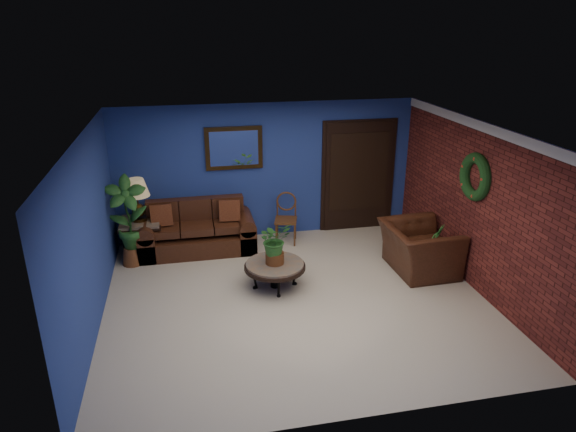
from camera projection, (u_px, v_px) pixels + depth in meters
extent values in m
plane|color=#C1B4A0|center=(296.00, 299.00, 7.58)|extent=(5.50, 5.50, 0.00)
cube|color=navy|center=(267.00, 171.00, 9.41)|extent=(5.50, 0.04, 2.50)
cube|color=navy|center=(89.00, 236.00, 6.61)|extent=(0.04, 5.00, 2.50)
cube|color=maroon|center=(477.00, 207.00, 7.65)|extent=(0.04, 5.00, 2.50)
cube|color=silver|center=(297.00, 131.00, 6.68)|extent=(5.50, 5.00, 0.02)
cube|color=white|center=(486.00, 128.00, 7.22)|extent=(0.03, 5.00, 0.14)
cube|color=#3B260F|center=(234.00, 148.00, 9.09)|extent=(1.02, 0.06, 0.77)
cube|color=black|center=(358.00, 177.00, 9.79)|extent=(1.44, 0.06, 2.18)
torus|color=black|center=(475.00, 177.00, 7.52)|extent=(0.16, 0.72, 0.72)
cube|color=#432013|center=(198.00, 242.00, 9.09)|extent=(2.01, 0.87, 0.33)
cube|color=#432013|center=(196.00, 220.00, 9.27)|extent=(1.72, 0.24, 0.82)
cube|color=#432013|center=(163.00, 230.00, 8.83)|extent=(0.55, 0.59, 0.13)
cube|color=#432013|center=(197.00, 227.00, 8.93)|extent=(0.55, 0.59, 0.13)
cube|color=#432013|center=(230.00, 225.00, 9.04)|extent=(0.55, 0.59, 0.13)
cube|color=#432013|center=(148.00, 243.00, 8.91)|extent=(0.29, 0.87, 0.46)
cube|color=#432013|center=(246.00, 235.00, 9.23)|extent=(0.29, 0.87, 0.46)
cube|color=brown|center=(161.00, 216.00, 8.77)|extent=(0.37, 0.11, 0.37)
cube|color=brown|center=(230.00, 211.00, 8.99)|extent=(0.37, 0.11, 0.37)
cylinder|color=#58534D|center=(275.00, 265.00, 7.79)|extent=(0.88, 0.88, 0.05)
cylinder|color=black|center=(275.00, 267.00, 7.80)|extent=(0.94, 0.94, 0.05)
cylinder|color=black|center=(275.00, 276.00, 7.86)|extent=(0.14, 0.14, 0.35)
cube|color=#58534D|center=(140.00, 222.00, 8.80)|extent=(0.66, 0.66, 0.05)
cube|color=black|center=(140.00, 224.00, 8.81)|extent=(0.70, 0.70, 0.04)
cube|color=black|center=(143.00, 248.00, 8.98)|extent=(0.59, 0.59, 0.03)
cylinder|color=black|center=(124.00, 246.00, 8.61)|extent=(0.03, 0.03, 0.61)
cylinder|color=black|center=(158.00, 243.00, 8.71)|extent=(0.03, 0.03, 0.61)
cylinder|color=black|center=(127.00, 233.00, 9.11)|extent=(0.03, 0.03, 0.61)
cylinder|color=black|center=(159.00, 231.00, 9.21)|extent=(0.03, 0.03, 0.61)
cylinder|color=#3B260F|center=(140.00, 219.00, 8.78)|extent=(0.26, 0.26, 0.05)
sphere|color=#3B260F|center=(139.00, 212.00, 8.73)|extent=(0.24, 0.24, 0.24)
cylinder|color=#3B260F|center=(138.00, 201.00, 8.66)|extent=(0.03, 0.03, 0.30)
cone|color=#907950|center=(136.00, 189.00, 8.59)|extent=(0.43, 0.43, 0.30)
cube|color=#563318|center=(286.00, 220.00, 9.35)|extent=(0.48, 0.48, 0.04)
torus|color=#563318|center=(286.00, 201.00, 9.40)|extent=(0.37, 0.13, 0.37)
cylinder|color=#563318|center=(276.00, 235.00, 9.28)|extent=(0.03, 0.03, 0.41)
cylinder|color=#563318|center=(295.00, 235.00, 9.26)|extent=(0.03, 0.03, 0.41)
cylinder|color=#563318|center=(277.00, 228.00, 9.59)|extent=(0.03, 0.03, 0.41)
cylinder|color=#563318|center=(295.00, 228.00, 9.57)|extent=(0.03, 0.03, 0.41)
imported|color=#432013|center=(419.00, 248.00, 8.31)|extent=(1.07, 1.22, 0.77)
cylinder|color=#5C2D17|center=(275.00, 258.00, 7.75)|extent=(0.28, 0.28, 0.18)
imported|color=#184E1D|center=(275.00, 239.00, 7.64)|extent=(0.59, 0.55, 0.53)
cylinder|color=#5C2D17|center=(431.00, 265.00, 8.39)|extent=(0.26, 0.26, 0.20)
imported|color=#184E1D|center=(433.00, 244.00, 8.25)|extent=(0.45, 0.40, 0.67)
cylinder|color=brown|center=(132.00, 256.00, 8.61)|extent=(0.34, 0.34, 0.30)
imported|color=#184E1D|center=(127.00, 215.00, 8.35)|extent=(0.71, 0.51, 1.28)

